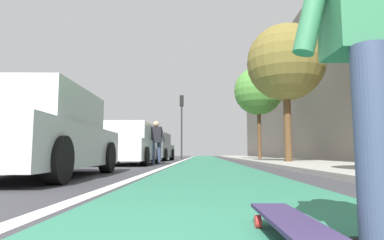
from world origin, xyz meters
The scene contains 14 objects.
ground_plane centered at (10.00, 0.00, 0.00)m, with size 80.00×80.00×0.00m, color #38383D.
bike_lane_paint centered at (24.00, 0.00, 0.00)m, with size 56.00×2.32×0.00m, color #2D7256.
lane_stripe_white centered at (20.00, 1.31, 0.00)m, with size 52.00×0.16×0.01m, color silver.
sidewalk_curb centered at (18.00, -3.44, 0.05)m, with size 52.00×3.20×0.10m, color #9E9B93.
building_facade centered at (22.00, -6.31, 4.48)m, with size 40.00×1.20×8.97m, color #655D53.
skateboard centered at (1.18, -0.18, 0.09)m, with size 0.85×0.22×0.11m.
skater_person centered at (1.03, -0.52, 0.94)m, with size 0.47×0.72×1.64m.
parked_car_near centered at (5.03, 2.98, 0.71)m, with size 4.23×2.02×1.48m.
parked_car_mid centered at (11.19, 2.86, 0.70)m, with size 4.43×1.87×1.47m.
parked_car_far centered at (17.38, 2.93, 0.72)m, with size 4.41×2.08×1.49m.
traffic_light centered at (22.91, 1.71, 3.19)m, with size 0.33×0.28×4.65m.
street_tree_mid centered at (11.94, -3.04, 3.90)m, with size 2.99×2.99×5.42m.
street_tree_far centered at (17.99, -3.04, 3.98)m, with size 2.79×2.79×5.39m.
pedestrian_distant centered at (11.42, 1.91, 0.91)m, with size 0.45×0.70×1.59m.
Camera 1 is at (-0.32, 0.22, 0.40)m, focal length 30.01 mm.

